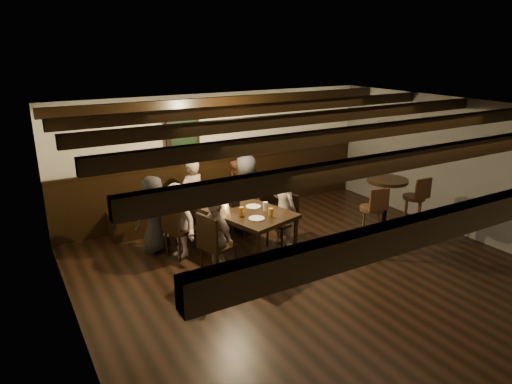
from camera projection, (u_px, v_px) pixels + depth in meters
room at (238, 179)px, 7.82m from camera, size 7.00×7.00×7.00m
dining_table at (232, 209)px, 7.37m from camera, size 1.47×2.29×0.79m
chair_left_near at (181, 239)px, 7.32m from camera, size 0.54×0.54×0.96m
chair_left_far at (217, 256)px, 6.72m from camera, size 0.54×0.54×0.97m
chair_right_near at (245, 216)px, 8.29m from camera, size 0.55×0.55×0.98m
chair_right_far at (282, 230)px, 7.70m from camera, size 0.50×0.50×0.89m
person_bench_left at (154, 214)px, 7.39m from camera, size 0.71×0.56×1.28m
person_bench_centre at (192, 197)px, 8.09m from camera, size 0.57×0.45×1.37m
person_bench_right at (235, 192)px, 8.62m from camera, size 0.69×0.60×1.22m
person_left_near at (178, 221)px, 7.20m from camera, size 0.65×0.88×1.22m
person_left_far at (215, 238)px, 6.60m from camera, size 0.47×0.76×1.20m
person_right_near at (246, 194)px, 8.19m from camera, size 0.61×0.78×1.41m
person_right_far at (284, 208)px, 7.60m from camera, size 0.43×0.55×1.33m
pint_a at (192, 195)px, 7.61m from camera, size 0.07×0.07×0.14m
pint_b at (218, 189)px, 7.93m from camera, size 0.07×0.07×0.14m
pint_c at (214, 204)px, 7.19m from camera, size 0.07×0.07×0.14m
pint_d at (237, 194)px, 7.67m from camera, size 0.07×0.07×0.14m
pint_e at (242, 211)px, 6.88m from camera, size 0.07×0.07×0.14m
pint_f at (266, 206)px, 7.10m from camera, size 0.07×0.07×0.14m
pint_g at (271, 213)px, 6.83m from camera, size 0.07×0.07×0.14m
plate_near at (257, 218)px, 6.78m from camera, size 0.24×0.24×0.01m
plate_far at (253, 207)px, 7.27m from camera, size 0.24×0.24×0.01m
condiment_caddy at (234, 203)px, 7.30m from camera, size 0.15×0.10×0.12m
candle at (225, 198)px, 7.62m from camera, size 0.05×0.05×0.05m
high_top_table at (386, 202)px, 7.56m from camera, size 0.66×0.66×1.17m
bar_stool_left at (370, 231)px, 7.26m from camera, size 0.39×0.41×1.19m
bar_stool_right at (412, 218)px, 7.77m from camera, size 0.37×0.39×1.19m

